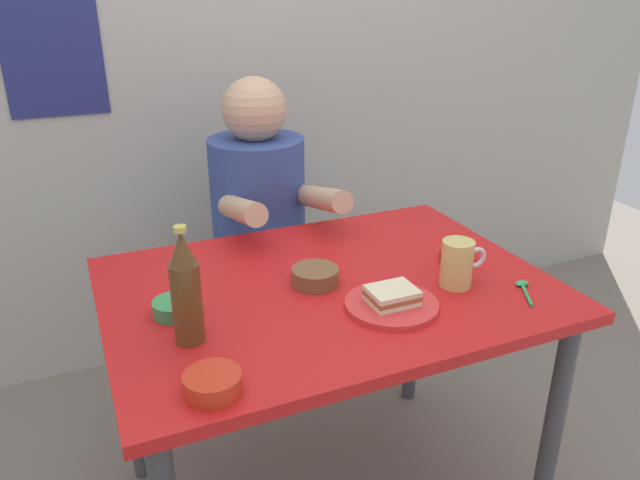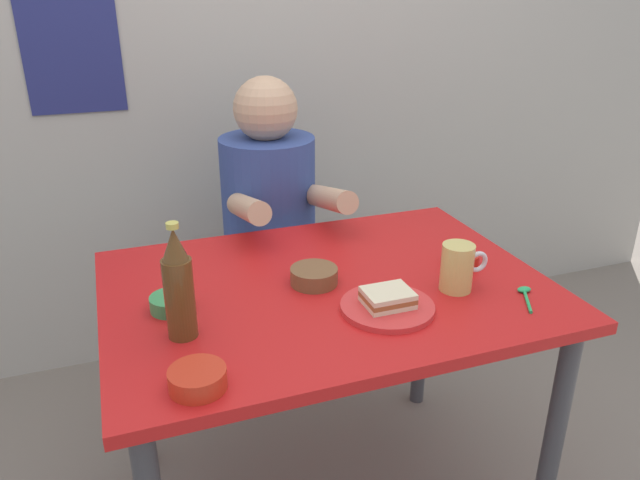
% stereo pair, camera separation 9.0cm
% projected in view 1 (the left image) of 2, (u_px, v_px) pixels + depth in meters
% --- Properties ---
extents(wall_back, '(4.40, 0.09, 2.60)m').
position_uv_depth(wall_back, '(210.00, 24.00, 2.19)').
color(wall_back, '#ADA89E').
rests_on(wall_back, ground).
extents(dining_table, '(1.10, 0.80, 0.74)m').
position_uv_depth(dining_table, '(328.00, 315.00, 1.56)').
color(dining_table, red).
rests_on(dining_table, ground).
extents(stool, '(0.34, 0.34, 0.45)m').
position_uv_depth(stool, '(263.00, 305.00, 2.22)').
color(stool, '#4C4C51').
rests_on(stool, ground).
extents(person_seated, '(0.33, 0.56, 0.72)m').
position_uv_depth(person_seated, '(259.00, 199.00, 2.04)').
color(person_seated, '#33478C').
rests_on(person_seated, stool).
extents(plate_orange, '(0.22, 0.22, 0.01)m').
position_uv_depth(plate_orange, '(392.00, 305.00, 1.41)').
color(plate_orange, red).
rests_on(plate_orange, dining_table).
extents(sandwich, '(0.11, 0.09, 0.04)m').
position_uv_depth(sandwich, '(392.00, 295.00, 1.40)').
color(sandwich, beige).
rests_on(sandwich, plate_orange).
extents(beer_mug, '(0.13, 0.08, 0.12)m').
position_uv_depth(beer_mug, '(458.00, 263.00, 1.49)').
color(beer_mug, '#D1BC66').
rests_on(beer_mug, dining_table).
extents(beer_bottle, '(0.06, 0.06, 0.26)m').
position_uv_depth(beer_bottle, '(186.00, 291.00, 1.24)').
color(beer_bottle, '#593819').
rests_on(beer_bottle, dining_table).
extents(sauce_bowl_chili, '(0.11, 0.11, 0.04)m').
position_uv_depth(sauce_bowl_chili, '(213.00, 383.00, 1.11)').
color(sauce_bowl_chili, red).
rests_on(sauce_bowl_chili, dining_table).
extents(dip_bowl_green, '(0.10, 0.10, 0.03)m').
position_uv_depth(dip_bowl_green, '(174.00, 306.00, 1.38)').
color(dip_bowl_green, '#388C4C').
rests_on(dip_bowl_green, dining_table).
extents(condiment_bowl_brown, '(0.12, 0.12, 0.04)m').
position_uv_depth(condiment_bowl_brown, '(315.00, 275.00, 1.52)').
color(condiment_bowl_brown, brown).
rests_on(condiment_bowl_brown, dining_table).
extents(sambal_bowl_red, '(0.10, 0.10, 0.03)m').
position_uv_depth(sambal_bowl_red, '(457.00, 255.00, 1.64)').
color(sambal_bowl_red, '#B21E14').
rests_on(sambal_bowl_red, dining_table).
extents(spoon, '(0.07, 0.11, 0.01)m').
position_uv_depth(spoon, '(524.00, 288.00, 1.49)').
color(spoon, '#26A559').
rests_on(spoon, dining_table).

